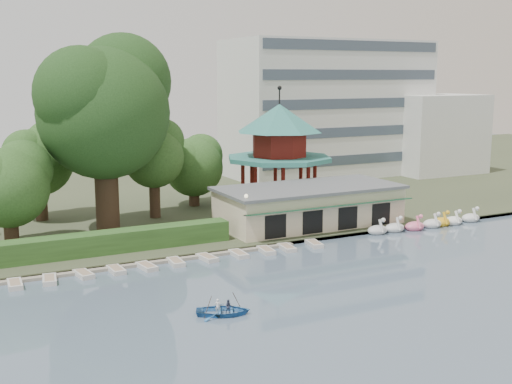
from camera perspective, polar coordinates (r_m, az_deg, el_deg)
ground_plane at (r=42.78m, az=8.59°, el=-10.72°), size 220.00×220.00×0.00m
shore at (r=88.91m, az=-11.04°, el=0.35°), size 220.00×70.00×0.40m
embankment at (r=56.99m, az=-1.49°, el=-5.08°), size 220.00×0.60×0.30m
dock at (r=53.14m, az=-13.31°, el=-6.54°), size 34.00×1.60×0.24m
boathouse at (r=65.11m, az=4.73°, el=-1.16°), size 18.60×9.39×3.90m
pavilion at (r=73.91m, az=2.07°, el=4.25°), size 12.40×12.40×13.50m
office_building at (r=99.00m, az=7.91°, el=7.00°), size 38.00×18.00×20.00m
hedge at (r=55.40m, az=-17.19°, el=-4.77°), size 30.00×2.00×1.80m
lamp_post at (r=58.36m, az=-0.88°, el=-1.49°), size 0.36×0.36×4.28m
big_tree at (r=62.42m, az=-13.32°, el=7.71°), size 13.67×12.74×18.99m
small_trees at (r=65.92m, az=-16.28°, el=2.14°), size 39.74×17.17×10.43m
swan_boats at (r=67.65m, az=14.98°, el=-2.75°), size 14.37×2.14×1.92m
moored_rowboats at (r=52.28m, az=-10.89°, el=-6.65°), size 34.86×2.73×0.36m
rowboat_with_passengers at (r=42.16m, az=-2.94°, el=-10.19°), size 5.89×5.17×2.01m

